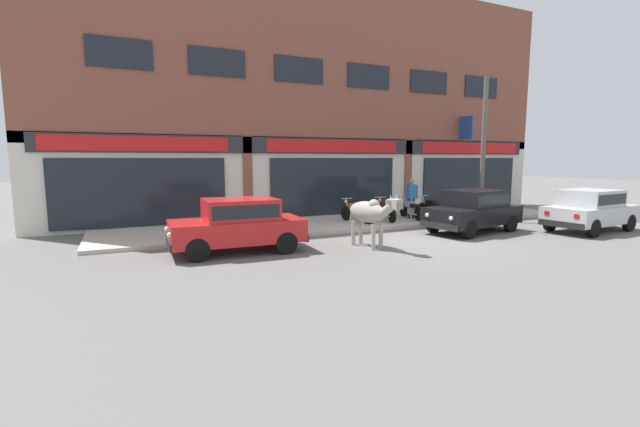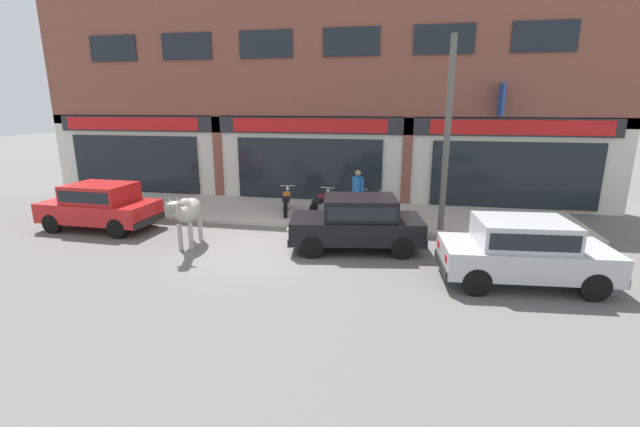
% 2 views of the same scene
% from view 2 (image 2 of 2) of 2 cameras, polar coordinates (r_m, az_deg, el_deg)
% --- Properties ---
extents(ground_plane, '(90.00, 90.00, 0.00)m').
position_cam_2_polar(ground_plane, '(11.86, -7.97, -4.73)').
color(ground_plane, '#605E5B').
extents(sidewalk, '(19.00, 3.77, 0.12)m').
position_cam_2_polar(sidewalk, '(15.59, -3.05, 0.28)').
color(sidewalk, '#B7AFA3').
rests_on(sidewalk, ground).
extents(shop_building, '(23.00, 1.40, 10.08)m').
position_cam_2_polar(shop_building, '(17.23, -1.40, 17.68)').
color(shop_building, brown).
rests_on(shop_building, ground).
extents(cow, '(0.78, 2.14, 1.61)m').
position_cam_2_polar(cow, '(12.27, -17.24, 0.30)').
color(cow, '#9E998E').
rests_on(cow, ground).
extents(car_0, '(3.78, 2.16, 1.46)m').
position_cam_2_polar(car_0, '(11.56, 5.03, -0.92)').
color(car_0, black).
rests_on(car_0, ground).
extents(car_1, '(3.72, 1.90, 1.46)m').
position_cam_2_polar(car_1, '(10.30, 25.50, -4.26)').
color(car_1, black).
rests_on(car_1, ground).
extents(car_2, '(3.66, 1.72, 1.46)m').
position_cam_2_polar(car_2, '(15.06, -27.27, 1.12)').
color(car_2, black).
rests_on(car_2, ground).
extents(motorcycle_0, '(0.62, 1.79, 0.88)m').
position_cam_2_polar(motorcycle_0, '(15.09, -4.48, 1.52)').
color(motorcycle_0, black).
rests_on(motorcycle_0, sidewalk).
extents(motorcycle_1, '(0.65, 1.79, 0.88)m').
position_cam_2_polar(motorcycle_1, '(14.72, 0.11, 1.24)').
color(motorcycle_1, black).
rests_on(motorcycle_1, sidewalk).
extents(motorcycle_2, '(0.59, 1.80, 0.88)m').
position_cam_2_polar(motorcycle_2, '(14.51, 4.72, 0.99)').
color(motorcycle_2, black).
rests_on(motorcycle_2, sidewalk).
extents(motorcycle_3, '(0.52, 1.81, 0.88)m').
position_cam_2_polar(motorcycle_3, '(14.33, 8.77, 0.70)').
color(motorcycle_3, black).
rests_on(motorcycle_3, sidewalk).
extents(pedestrian, '(0.41, 0.34, 1.60)m').
position_cam_2_polar(pedestrian, '(14.45, 5.05, 3.36)').
color(pedestrian, '#2D2D33').
rests_on(pedestrian, sidewalk).
extents(utility_pole, '(0.18, 0.18, 5.62)m').
position_cam_2_polar(utility_pole, '(13.13, 16.59, 9.77)').
color(utility_pole, '#595651').
rests_on(utility_pole, sidewalk).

